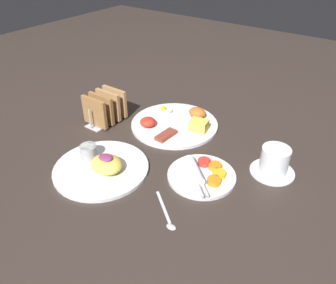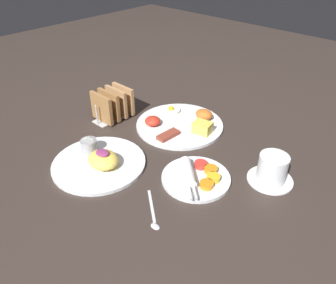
# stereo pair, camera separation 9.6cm
# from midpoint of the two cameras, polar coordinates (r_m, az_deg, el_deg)

# --- Properties ---
(ground_plane) EXTENTS (3.00, 3.00, 0.00)m
(ground_plane) POSITION_cam_midpoint_polar(r_m,az_deg,el_deg) (0.98, -6.16, -1.88)
(ground_plane) COLOR #332823
(plate_breakfast) EXTENTS (0.29, 0.29, 0.05)m
(plate_breakfast) POSITION_cam_midpoint_polar(r_m,az_deg,el_deg) (1.09, -1.13, 3.27)
(plate_breakfast) COLOR white
(plate_breakfast) RESTS_ON ground_plane
(plate_condiments) EXTENTS (0.18, 0.18, 0.04)m
(plate_condiments) POSITION_cam_midpoint_polar(r_m,az_deg,el_deg) (0.87, 2.73, -5.73)
(plate_condiments) COLOR white
(plate_condiments) RESTS_ON ground_plane
(plate_foreground) EXTENTS (0.26, 0.26, 0.06)m
(plate_foreground) POSITION_cam_midpoint_polar(r_m,az_deg,el_deg) (0.93, -14.49, -4.10)
(plate_foreground) COLOR white
(plate_foreground) RESTS_ON ground_plane
(toast_rack) EXTENTS (0.10, 0.15, 0.10)m
(toast_rack) POSITION_cam_midpoint_polar(r_m,az_deg,el_deg) (1.13, -13.30, 5.71)
(toast_rack) COLOR #B7B7BC
(toast_rack) RESTS_ON ground_plane
(coffee_cup) EXTENTS (0.12, 0.12, 0.08)m
(coffee_cup) POSITION_cam_midpoint_polar(r_m,az_deg,el_deg) (0.91, 15.16, -3.44)
(coffee_cup) COLOR white
(coffee_cup) RESTS_ON ground_plane
(teaspoon) EXTENTS (0.11, 0.08, 0.01)m
(teaspoon) POSITION_cam_midpoint_polar(r_m,az_deg,el_deg) (0.78, -3.80, -12.83)
(teaspoon) COLOR silver
(teaspoon) RESTS_ON ground_plane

